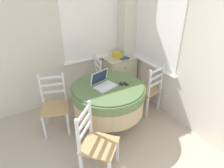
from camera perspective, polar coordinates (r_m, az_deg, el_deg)
name	(u,v)px	position (r m, az deg, el deg)	size (l,w,h in m)	color
corner_room_shell	(128,50)	(2.86, 4.72, 9.59)	(4.10, 4.96, 2.55)	beige
round_dining_table	(108,96)	(3.04, -1.04, -3.57)	(1.10, 1.10, 0.77)	#4C3D2D
laptop	(103,83)	(2.92, -2.54, 0.25)	(0.37, 0.33, 0.22)	silver
computer_mouse	(121,84)	(2.96, 2.67, 0.13)	(0.05, 0.08, 0.04)	black
cell_phone	(126,84)	(2.99, 3.91, 0.02)	(0.07, 0.11, 0.01)	black
dining_chair_near_back_window	(92,82)	(3.79, -5.74, 0.71)	(0.46, 0.46, 0.91)	tan
dining_chair_near_right_window	(148,90)	(3.57, 10.31, -1.56)	(0.49, 0.49, 0.91)	tan
dining_chair_camera_near	(96,144)	(2.51, -4.64, -16.59)	(0.57, 0.57, 0.91)	tan
dining_chair_left_flank	(55,105)	(3.24, -16.06, -5.84)	(0.51, 0.51, 0.91)	tan
corner_cabinet	(120,75)	(4.15, 2.25, 2.67)	(0.62, 0.42, 0.76)	beige
storage_box	(118,55)	(3.95, 1.65, 8.27)	(0.15, 0.17, 0.12)	gold
book_on_cabinet	(123,58)	(3.96, 3.27, 7.52)	(0.17, 0.19, 0.02)	#33478C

